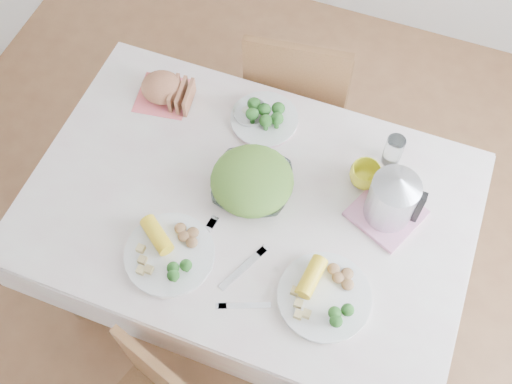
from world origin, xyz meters
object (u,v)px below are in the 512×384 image
(dinner_plate_left, at_px, (170,255))
(dinner_plate_right, at_px, (324,297))
(chair_far, at_px, (300,91))
(salad_bowl, at_px, (252,185))
(dining_table, at_px, (249,250))
(yellow_mug, at_px, (365,175))
(electric_kettle, at_px, (393,197))

(dinner_plate_left, relative_size, dinner_plate_right, 0.99)
(chair_far, relative_size, salad_bowl, 3.57)
(dining_table, xyz_separation_m, dinner_plate_left, (-0.17, -0.27, 0.40))
(dinner_plate_right, bearing_deg, chair_far, 111.79)
(dinner_plate_right, height_order, yellow_mug, yellow_mug)
(dining_table, xyz_separation_m, electric_kettle, (0.45, 0.12, 0.51))
(yellow_mug, bearing_deg, dinner_plate_left, -135.88)
(dinner_plate_right, relative_size, yellow_mug, 2.73)
(dining_table, height_order, chair_far, chair_far)
(chair_far, relative_size, yellow_mug, 8.77)
(dinner_plate_left, distance_m, yellow_mug, 0.71)
(dinner_plate_right, bearing_deg, yellow_mug, 90.19)
(salad_bowl, bearing_deg, chair_far, 93.75)
(dining_table, height_order, dinner_plate_right, dinner_plate_right)
(dining_table, height_order, electric_kettle, electric_kettle)
(chair_far, relative_size, dinner_plate_right, 3.21)
(dining_table, height_order, yellow_mug, yellow_mug)
(dining_table, distance_m, electric_kettle, 0.69)
(salad_bowl, height_order, dinner_plate_right, salad_bowl)
(dinner_plate_left, bearing_deg, salad_bowl, 63.69)
(salad_bowl, xyz_separation_m, dinner_plate_left, (-0.16, -0.32, -0.02))
(salad_bowl, bearing_deg, dinner_plate_right, -39.15)
(electric_kettle, bearing_deg, dinner_plate_left, -171.74)
(dining_table, xyz_separation_m, dinner_plate_right, (0.34, -0.23, 0.40))
(chair_far, xyz_separation_m, dinner_plate_right, (0.39, -0.99, 0.31))
(salad_bowl, distance_m, yellow_mug, 0.39)
(yellow_mug, bearing_deg, electric_kettle, -42.07)
(chair_far, relative_size, dinner_plate_left, 3.23)
(yellow_mug, xyz_separation_m, electric_kettle, (0.11, -0.10, 0.08))
(dinner_plate_right, bearing_deg, dining_table, 146.05)
(dinner_plate_right, bearing_deg, dinner_plate_left, -175.43)
(salad_bowl, xyz_separation_m, dinner_plate_right, (0.35, -0.28, -0.02))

